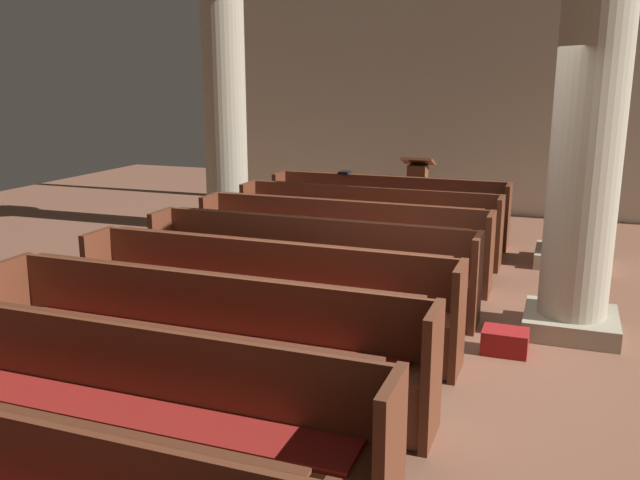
{
  "coord_description": "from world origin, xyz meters",
  "views": [
    {
      "loc": [
        1.18,
        -5.43,
        2.24
      ],
      "look_at": [
        -0.95,
        0.34,
        0.75
      ],
      "focal_mm": 37.42,
      "sensor_mm": 36.0,
      "label": 1
    }
  ],
  "objects_px": {
    "pew_row_1": "(367,221)",
    "pillar_aisle_rear": "(590,111)",
    "kneeler_box_red": "(505,341)",
    "lectern": "(417,197)",
    "pew_row_5": "(200,336)",
    "pew_row_4": "(263,293)",
    "pillar_aisle_side": "(585,102)",
    "pew_row_0": "(387,207)",
    "pew_row_2": "(341,239)",
    "pillar_far_side": "(224,97)",
    "pew_row_3": "(307,262)",
    "pew_row_6": "(106,401)",
    "hymn_book": "(345,172)"
  },
  "relations": [
    {
      "from": "pillar_aisle_side",
      "to": "lectern",
      "type": "relative_size",
      "value": 3.51
    },
    {
      "from": "pew_row_2",
      "to": "lectern",
      "type": "xyz_separation_m",
      "value": [
        0.21,
        3.08,
        -0.02
      ]
    },
    {
      "from": "pew_row_5",
      "to": "pillar_far_side",
      "type": "relative_size",
      "value": 0.89
    },
    {
      "from": "pew_row_0",
      "to": "pew_row_2",
      "type": "height_order",
      "value": "same"
    },
    {
      "from": "pew_row_4",
      "to": "pew_row_6",
      "type": "bearing_deg",
      "value": -90.0
    },
    {
      "from": "pew_row_1",
      "to": "pillar_aisle_rear",
      "type": "bearing_deg",
      "value": -37.46
    },
    {
      "from": "pew_row_5",
      "to": "pillar_aisle_side",
      "type": "bearing_deg",
      "value": 62.08
    },
    {
      "from": "hymn_book",
      "to": "pew_row_2",
      "type": "bearing_deg",
      "value": -72.87
    },
    {
      "from": "lectern",
      "to": "hymn_book",
      "type": "xyz_separation_m",
      "value": [
        -0.92,
        -0.8,
        0.45
      ]
    },
    {
      "from": "pillar_far_side",
      "to": "pew_row_6",
      "type": "bearing_deg",
      "value": -68.08
    },
    {
      "from": "pillar_aisle_rear",
      "to": "pew_row_3",
      "type": "bearing_deg",
      "value": -175.82
    },
    {
      "from": "pew_row_5",
      "to": "kneeler_box_red",
      "type": "height_order",
      "value": "pew_row_5"
    },
    {
      "from": "pew_row_0",
      "to": "pew_row_2",
      "type": "relative_size",
      "value": 1.0
    },
    {
      "from": "pew_row_0",
      "to": "lectern",
      "type": "relative_size",
      "value": 3.12
    },
    {
      "from": "pew_row_1",
      "to": "pillar_aisle_rear",
      "type": "relative_size",
      "value": 0.89
    },
    {
      "from": "pew_row_0",
      "to": "kneeler_box_red",
      "type": "xyz_separation_m",
      "value": [
        1.98,
        -3.65,
        -0.37
      ]
    },
    {
      "from": "hymn_book",
      "to": "kneeler_box_red",
      "type": "distance_m",
      "value": 4.75
    },
    {
      "from": "pew_row_4",
      "to": "kneeler_box_red",
      "type": "bearing_deg",
      "value": 15.15
    },
    {
      "from": "lectern",
      "to": "kneeler_box_red",
      "type": "relative_size",
      "value": 2.9
    },
    {
      "from": "lectern",
      "to": "pew_row_4",
      "type": "bearing_deg",
      "value": -92.35
    },
    {
      "from": "pew_row_1",
      "to": "pew_row_5",
      "type": "bearing_deg",
      "value": -90.0
    },
    {
      "from": "pew_row_1",
      "to": "pew_row_4",
      "type": "height_order",
      "value": "same"
    },
    {
      "from": "pew_row_0",
      "to": "lectern",
      "type": "xyz_separation_m",
      "value": [
        0.21,
        0.99,
        -0.02
      ]
    },
    {
      "from": "kneeler_box_red",
      "to": "pew_row_5",
      "type": "bearing_deg",
      "value": -141.36
    },
    {
      "from": "pew_row_3",
      "to": "pew_row_4",
      "type": "bearing_deg",
      "value": -90.0
    },
    {
      "from": "pew_row_1",
      "to": "kneeler_box_red",
      "type": "distance_m",
      "value": 3.29
    },
    {
      "from": "pew_row_4",
      "to": "pillar_aisle_side",
      "type": "relative_size",
      "value": 0.89
    },
    {
      "from": "pew_row_1",
      "to": "pillar_aisle_rear",
      "type": "xyz_separation_m",
      "value": [
        2.49,
        -1.91,
        1.5
      ]
    },
    {
      "from": "pew_row_2",
      "to": "pillar_far_side",
      "type": "height_order",
      "value": "pillar_far_side"
    },
    {
      "from": "pew_row_1",
      "to": "hymn_book",
      "type": "height_order",
      "value": "hymn_book"
    },
    {
      "from": "pew_row_3",
      "to": "pew_row_6",
      "type": "xyz_separation_m",
      "value": [
        0.0,
        -3.14,
        0.0
      ]
    },
    {
      "from": "pew_row_1",
      "to": "pew_row_4",
      "type": "bearing_deg",
      "value": -90.0
    },
    {
      "from": "pew_row_6",
      "to": "pew_row_0",
      "type": "bearing_deg",
      "value": 90.0
    },
    {
      "from": "pew_row_3",
      "to": "pew_row_6",
      "type": "relative_size",
      "value": 1.0
    },
    {
      "from": "pew_row_1",
      "to": "lectern",
      "type": "height_order",
      "value": "lectern"
    },
    {
      "from": "pew_row_5",
      "to": "pillar_aisle_rear",
      "type": "xyz_separation_m",
      "value": [
        2.49,
        2.27,
        1.5
      ]
    },
    {
      "from": "kneeler_box_red",
      "to": "lectern",
      "type": "bearing_deg",
      "value": 110.81
    },
    {
      "from": "pew_row_4",
      "to": "pew_row_1",
      "type": "bearing_deg",
      "value": 90.0
    },
    {
      "from": "pew_row_0",
      "to": "pillar_aisle_rear",
      "type": "bearing_deg",
      "value": -49.86
    },
    {
      "from": "pew_row_3",
      "to": "hymn_book",
      "type": "relative_size",
      "value": 17.35
    },
    {
      "from": "pillar_aisle_side",
      "to": "lectern",
      "type": "distance_m",
      "value": 3.13
    },
    {
      "from": "pew_row_2",
      "to": "kneeler_box_red",
      "type": "relative_size",
      "value": 9.03
    },
    {
      "from": "hymn_book",
      "to": "kneeler_box_red",
      "type": "height_order",
      "value": "hymn_book"
    },
    {
      "from": "pew_row_2",
      "to": "lectern",
      "type": "relative_size",
      "value": 3.12
    },
    {
      "from": "pillar_aisle_side",
      "to": "kneeler_box_red",
      "type": "distance_m",
      "value": 3.68
    },
    {
      "from": "pew_row_4",
      "to": "pew_row_3",
      "type": "bearing_deg",
      "value": 90.0
    },
    {
      "from": "pillar_aisle_rear",
      "to": "hymn_book",
      "type": "bearing_deg",
      "value": 135.45
    },
    {
      "from": "pew_row_3",
      "to": "lectern",
      "type": "distance_m",
      "value": 4.14
    },
    {
      "from": "pew_row_4",
      "to": "pew_row_5",
      "type": "xyz_separation_m",
      "value": [
        0.0,
        -1.05,
        0.0
      ]
    },
    {
      "from": "pew_row_2",
      "to": "lectern",
      "type": "height_order",
      "value": "lectern"
    }
  ]
}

